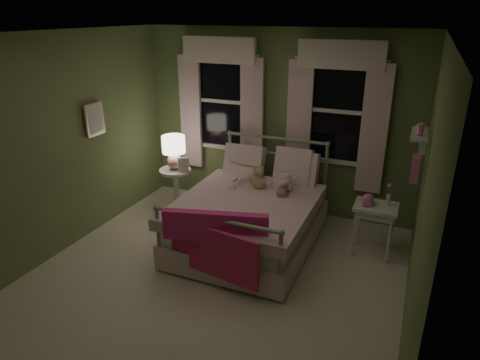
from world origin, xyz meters
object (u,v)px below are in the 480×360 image
at_px(child_left, 243,162).
at_px(bed, 251,217).
at_px(nightstand_right, 375,213).
at_px(child_right, 284,167).
at_px(nightstand_left, 176,184).
at_px(teddy_bear, 259,179).
at_px(table_lamp, 174,149).

bearing_deg(child_left, bed, 129.54).
bearing_deg(nightstand_right, child_left, 177.67).
bearing_deg(child_right, nightstand_left, -12.82).
bearing_deg(teddy_bear, child_right, 29.50).
distance_m(child_right, teddy_bear, 0.35).
height_order(bed, nightstand_left, bed).
height_order(child_left, child_right, child_left).
bearing_deg(child_left, teddy_bear, 156.63).
distance_m(bed, nightstand_right, 1.51).
distance_m(child_right, table_lamp, 1.66).
height_order(bed, table_lamp, bed).
relative_size(child_left, nightstand_left, 1.13).
distance_m(child_right, nightstand_right, 1.24).
height_order(teddy_bear, table_lamp, table_lamp).
height_order(bed, nightstand_right, bed).
height_order(nightstand_left, nightstand_right, same).
bearing_deg(teddy_bear, nightstand_left, 171.32).
bearing_deg(table_lamp, child_left, -2.71).
relative_size(bed, table_lamp, 4.15).
distance_m(bed, table_lamp, 1.58).
height_order(child_right, nightstand_right, child_right).
distance_m(child_left, table_lamp, 1.10).
distance_m(table_lamp, nightstand_right, 2.87).
xyz_separation_m(teddy_bear, nightstand_left, (-1.38, 0.21, -0.37)).
xyz_separation_m(teddy_bear, nightstand_right, (1.46, 0.09, -0.24)).
distance_m(child_right, nightstand_left, 1.74).
bearing_deg(table_lamp, teddy_bear, -8.68).
xyz_separation_m(child_right, teddy_bear, (-0.28, -0.16, -0.14)).
xyz_separation_m(bed, nightstand_right, (1.45, 0.36, 0.17)).
distance_m(nightstand_left, table_lamp, 0.54).
distance_m(bed, nightstand_left, 1.47).
distance_m(bed, teddy_bear, 0.50).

